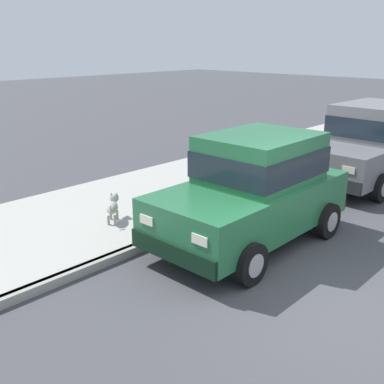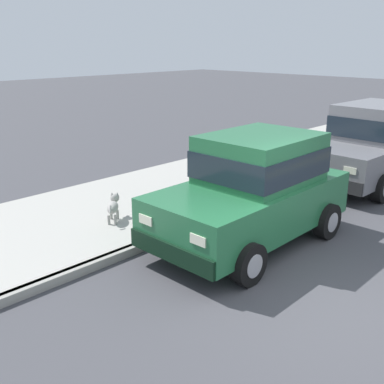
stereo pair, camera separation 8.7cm
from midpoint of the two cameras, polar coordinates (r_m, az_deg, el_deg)
name	(u,v)px [view 1 (the left image)]	position (r m, az deg, el deg)	size (l,w,h in m)	color
ground_plane	(341,304)	(6.62, 17.61, -13.06)	(80.00, 80.00, 0.00)	#424247
curb	(174,233)	(8.27, -2.52, -5.16)	(0.16, 64.00, 0.14)	gray
sidewalk	(113,209)	(9.56, -10.02, -2.14)	(3.60, 64.00, 0.14)	#A8A59E
car_green_hatchback	(254,188)	(7.84, 7.37, 0.47)	(1.99, 3.82, 1.88)	#23663D
car_grey_sedan	(373,142)	(12.26, 21.40, 5.80)	(2.14, 4.66, 1.92)	slate
dog_grey	(113,206)	(8.67, -10.09, -1.74)	(0.57, 0.57, 0.49)	#999691
fire_hydrant	(260,172)	(10.72, 8.20, 2.45)	(0.34, 0.24, 0.72)	red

